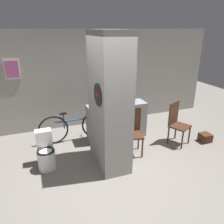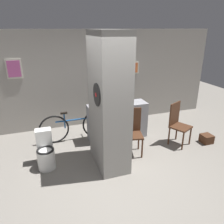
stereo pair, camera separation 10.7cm
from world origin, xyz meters
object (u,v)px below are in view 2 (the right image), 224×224
object	(u,v)px
bottle_tall	(120,98)
chair_by_doorway	(178,122)
chair_near_pillar	(132,130)
bicycle	(76,126)
toilet	(46,152)

from	to	relation	value
bottle_tall	chair_by_doorway	bearing A→B (deg)	-35.43
chair_by_doorway	bottle_tall	world-z (taller)	bottle_tall
chair_near_pillar	chair_by_doorway	distance (m)	1.17
bicycle	bottle_tall	size ratio (longest dim) A/B	5.45
chair_near_pillar	chair_by_doorway	bearing A→B (deg)	13.95
toilet	chair_by_doorway	world-z (taller)	chair_by_doorway
bottle_tall	chair_near_pillar	bearing A→B (deg)	-92.32
bicycle	chair_near_pillar	bearing A→B (deg)	-42.45
chair_by_doorway	toilet	bearing A→B (deg)	153.01
chair_by_doorway	bicycle	distance (m)	2.45
chair_by_doorway	bottle_tall	distance (m)	1.48
toilet	chair_near_pillar	bearing A→B (deg)	-1.58
bottle_tall	toilet	bearing A→B (deg)	-157.77
chair_by_doorway	bottle_tall	xyz separation A→B (m)	(-1.14, 0.81, 0.47)
chair_by_doorway	bottle_tall	size ratio (longest dim) A/B	3.14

